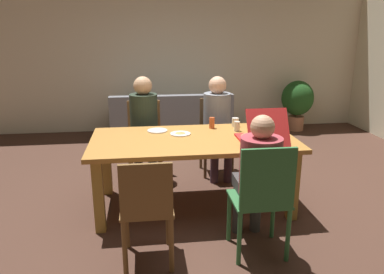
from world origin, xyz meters
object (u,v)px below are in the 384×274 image
dining_table (193,147)px  person_1 (218,118)px  drinking_glass_1 (235,122)px  potted_plant (297,100)px  couch (171,123)px  drinking_glass_2 (237,126)px  chair_1 (215,131)px  person_2 (258,171)px  plate_1 (157,131)px  plate_0 (180,133)px  chair_2 (263,195)px  person_0 (144,120)px  drinking_glass_0 (212,123)px  pizza_box_0 (260,137)px  chair_0 (145,137)px

dining_table → person_1: person_1 is taller
drinking_glass_1 → potted_plant: size_ratio=0.11×
couch → drinking_glass_2: bearing=-76.5°
chair_1 → person_2: bearing=-90.0°
plate_1 → chair_1: bearing=41.2°
plate_0 → couch: size_ratio=0.11×
chair_2 → person_0: bearing=116.7°
chair_1 → person_2: size_ratio=0.81×
drinking_glass_0 → drinking_glass_2: bearing=-32.4°
drinking_glass_0 → potted_plant: bearing=50.2°
couch → potted_plant: size_ratio=2.15×
pizza_box_0 → plate_1: 1.12m
dining_table → person_1: 0.95m
plate_1 → couch: (0.31, 2.18, -0.46)m
chair_2 → potted_plant: bearing=63.8°
dining_table → drinking_glass_1: size_ratio=20.75×
chair_0 → drinking_glass_0: 1.00m
potted_plant → chair_2: bearing=-116.2°
chair_0 → drinking_glass_2: bearing=-36.6°
person_0 → person_1: (0.92, 0.03, -0.01)m
plate_0 → drinking_glass_0: drinking_glass_0 is taller
drinking_glass_1 → drinking_glass_2: 0.20m
person_2 → drinking_glass_0: (-0.16, 1.21, 0.11)m
chair_2 → plate_0: size_ratio=4.52×
dining_table → chair_1: bearing=66.9°
chair_0 → chair_1: chair_1 is taller
pizza_box_0 → drinking_glass_2: (-0.13, 0.41, 0.00)m
pizza_box_0 → drinking_glass_1: bearing=99.2°
person_0 → couch: bearing=74.9°
chair_0 → couch: 1.62m
person_1 → couch: bearing=105.8°
plate_1 → drinking_glass_2: drinking_glass_2 is taller
person_2 → potted_plant: person_2 is taller
drinking_glass_2 → person_1: bearing=97.5°
couch → potted_plant: (2.34, 0.32, 0.27)m
plate_1 → drinking_glass_2: size_ratio=2.03×
person_2 → drinking_glass_2: 1.06m
drinking_glass_2 → person_2: bearing=-94.6°
chair_1 → drinking_glass_0: chair_1 is taller
chair_0 → pizza_box_0: pizza_box_0 is taller
plate_1 → drinking_glass_2: (0.86, -0.11, 0.05)m
person_1 → drinking_glass_0: 0.51m
person_0 → person_2: person_0 is taller
plate_1 → drinking_glass_0: drinking_glass_0 is taller
chair_0 → couch: bearing=73.7°
person_2 → couch: size_ratio=0.60×
chair_1 → couch: size_ratio=0.48×
chair_1 → person_1: person_1 is taller
drinking_glass_1 → couch: 2.23m
person_0 → drinking_glass_2: size_ratio=11.94×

